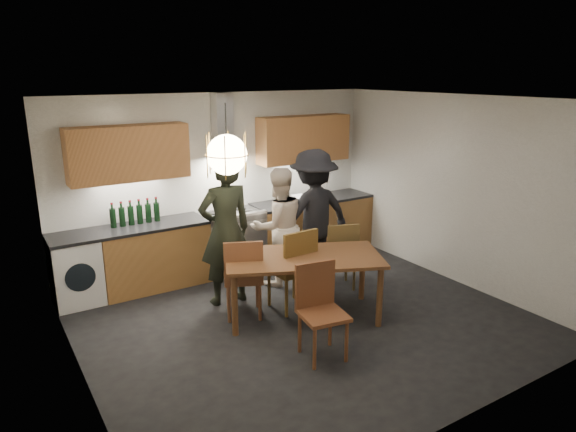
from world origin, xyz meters
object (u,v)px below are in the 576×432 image
person_right (313,215)px  chair_back_left (243,273)px  dining_table (303,263)px  mixing_bowl (301,198)px  person_left (225,231)px  person_mid (278,227)px  chair_front (319,304)px  wine_bottles (135,212)px  stock_pot (321,194)px

person_right → chair_back_left: bearing=25.9°
dining_table → mixing_bowl: size_ratio=6.11×
person_right → dining_table: bearing=51.7°
person_left → person_right: person_left is taller
dining_table → chair_back_left: 0.73m
person_right → person_mid: bearing=-2.4°
chair_front → person_right: 2.17m
chair_back_left → person_mid: size_ratio=0.61×
dining_table → wine_bottles: size_ratio=3.07×
chair_front → stock_pot: 3.31m
stock_pot → wine_bottles: bearing=178.0°
person_mid → wine_bottles: 1.94m
chair_back_left → stock_pot: (2.22, 1.53, 0.38)m
stock_pot → wine_bottles: 3.00m
person_mid → mixing_bowl: 1.22m
chair_back_left → chair_front: 1.17m
chair_front → stock_pot: stock_pot is taller
person_mid → wine_bottles: person_mid is taller
person_left → wine_bottles: person_left is taller
person_left → person_right: 1.44m
chair_back_left → mixing_bowl: (1.82, 1.50, 0.36)m
chair_front → person_right: size_ratio=0.53×
chair_back_left → person_right: bearing=-131.9°
chair_back_left → wine_bottles: bearing=-40.8°
stock_pot → person_left: bearing=-155.6°
chair_front → person_right: bearing=66.2°
person_left → person_mid: (0.88, 0.17, -0.14)m
person_right → wine_bottles: 2.44m
chair_front → person_right: person_right is taller
chair_front → wine_bottles: (-1.07, 2.76, 0.50)m
mixing_bowl → stock_pot: size_ratio=1.98×
mixing_bowl → dining_table: bearing=-123.0°
person_mid → wine_bottles: bearing=-23.5°
dining_table → person_left: (-0.60, 0.86, 0.27)m
person_mid → chair_front: bearing=76.8°
person_mid → stock_pot: person_mid is taller
person_left → wine_bottles: bearing=-52.3°
person_mid → person_right: bearing=-178.7°
person_mid → stock_pot: 1.56m
wine_bottles → chair_back_left: bearing=-64.6°
mixing_bowl → chair_back_left: bearing=-140.6°
person_left → chair_front: bearing=100.3°
person_left → stock_pot: bearing=-154.3°
chair_back_left → person_right: 1.65m
chair_front → mixing_bowl: chair_front is taller
stock_pot → chair_back_left: bearing=-145.5°
dining_table → chair_front: chair_front is taller
person_mid → person_left: bearing=16.2°
dining_table → mixing_bowl: 2.20m
person_right → mixing_bowl: 0.91m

